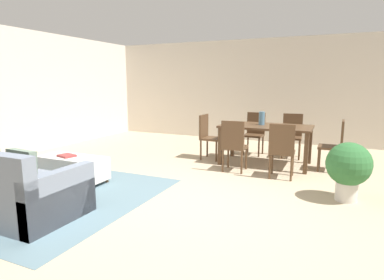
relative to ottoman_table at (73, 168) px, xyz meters
The scene contains 14 objects.
ground_plane 2.02m from the ottoman_table, ahead, with size 10.80×10.80×0.00m, color tan.
wall_back 5.45m from the ottoman_table, 67.93° to the left, with size 9.00×0.12×2.70m, color beige.
area_rug 0.66m from the ottoman_table, 86.57° to the right, with size 3.00×2.80×0.01m, color slate.
ottoman_table is the anchor object (origin of this frame).
dining_table 3.53m from the ottoman_table, 43.47° to the left, with size 1.69×0.92×0.76m.
dining_chair_near_left 2.71m from the ottoman_table, 37.02° to the left, with size 0.41×0.41×0.92m.
dining_chair_near_right 3.38m from the ottoman_table, 27.40° to the left, with size 0.43×0.43×0.92m.
dining_chair_far_left 3.87m from the ottoman_table, 56.33° to the left, with size 0.41×0.41×0.92m.
dining_chair_far_right 4.38m from the ottoman_table, 47.98° to the left, with size 0.43×0.43×0.92m.
dining_chair_head_east 4.49m from the ottoman_table, 32.57° to the left, with size 0.40×0.40×0.92m.
dining_chair_head_west 2.76m from the ottoman_table, 60.16° to the left, with size 0.41×0.41×0.92m.
vase_centerpiece 3.53m from the ottoman_table, 45.16° to the left, with size 0.11×0.11×0.25m, color slate.
book_on_ottoman 0.21m from the ottoman_table, 158.79° to the right, with size 0.26×0.20×0.03m, color maroon.
potted_plant 4.06m from the ottoman_table, 12.65° to the left, with size 0.58×0.58×0.80m.
Camera 1 is at (1.77, -3.67, 1.57)m, focal length 30.09 mm.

